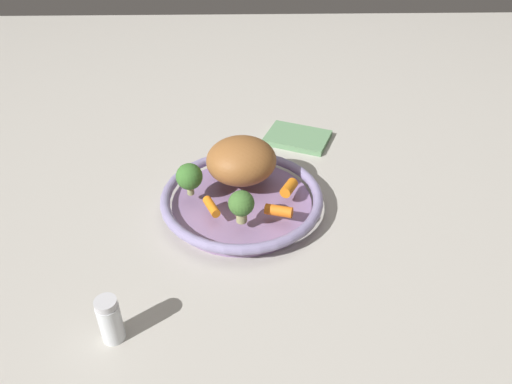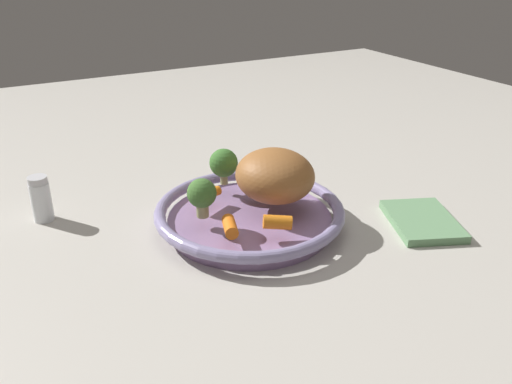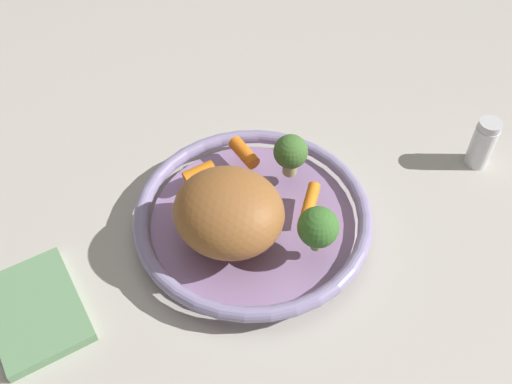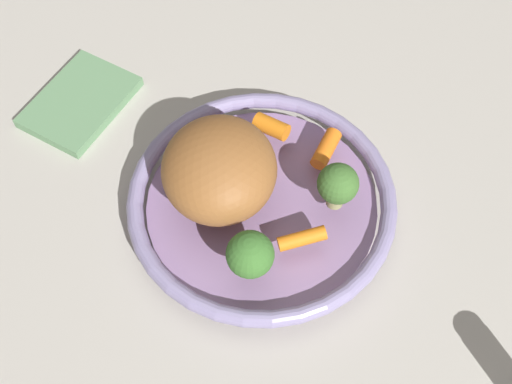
# 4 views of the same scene
# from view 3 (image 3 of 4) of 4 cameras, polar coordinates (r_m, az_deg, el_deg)

# --- Properties ---
(ground_plane) EXTENTS (2.43, 2.43, 0.00)m
(ground_plane) POSITION_cam_3_polar(r_m,az_deg,el_deg) (0.80, -0.30, -3.58)
(ground_plane) COLOR #B7B2A8
(serving_bowl) EXTENTS (0.32, 0.32, 0.04)m
(serving_bowl) POSITION_cam_3_polar(r_m,az_deg,el_deg) (0.78, -0.31, -2.62)
(serving_bowl) COLOR #8E709E
(serving_bowl) RESTS_ON ground_plane
(roast_chicken_piece) EXTENTS (0.16, 0.15, 0.09)m
(roast_chicken_piece) POSITION_cam_3_polar(r_m,az_deg,el_deg) (0.71, -2.93, -1.80)
(roast_chicken_piece) COLOR #945C2D
(roast_chicken_piece) RESTS_ON serving_bowl
(baby_carrot_near_rim) EXTENTS (0.04, 0.05, 0.03)m
(baby_carrot_near_rim) POSITION_cam_3_polar(r_m,az_deg,el_deg) (0.80, -5.31, 2.01)
(baby_carrot_near_rim) COLOR orange
(baby_carrot_near_rim) RESTS_ON serving_bowl
(baby_carrot_back) EXTENTS (0.04, 0.06, 0.02)m
(baby_carrot_back) POSITION_cam_3_polar(r_m,az_deg,el_deg) (0.77, 5.31, -0.91)
(baby_carrot_back) COLOR orange
(baby_carrot_back) RESTS_ON serving_bowl
(baby_carrot_right) EXTENTS (0.05, 0.04, 0.02)m
(baby_carrot_right) POSITION_cam_3_polar(r_m,az_deg,el_deg) (0.82, -1.17, 3.86)
(baby_carrot_right) COLOR orange
(baby_carrot_right) RESTS_ON serving_bowl
(broccoli_floret_large) EXTENTS (0.05, 0.05, 0.06)m
(broccoli_floret_large) POSITION_cam_3_polar(r_m,az_deg,el_deg) (0.79, 3.23, 3.93)
(broccoli_floret_large) COLOR tan
(broccoli_floret_large) RESTS_ON serving_bowl
(broccoli_floret_mid) EXTENTS (0.05, 0.05, 0.07)m
(broccoli_floret_mid) POSITION_cam_3_polar(r_m,az_deg,el_deg) (0.70, 6.04, -3.49)
(broccoli_floret_mid) COLOR #9DA466
(broccoli_floret_mid) RESTS_ON serving_bowl
(salt_shaker) EXTENTS (0.03, 0.03, 0.08)m
(salt_shaker) POSITION_cam_3_polar(r_m,az_deg,el_deg) (0.91, 21.22, 4.45)
(salt_shaker) COLOR silver
(salt_shaker) RESTS_ON ground_plane
(dish_towel) EXTENTS (0.17, 0.15, 0.01)m
(dish_towel) POSITION_cam_3_polar(r_m,az_deg,el_deg) (0.77, -20.69, -10.71)
(dish_towel) COLOR #669366
(dish_towel) RESTS_ON ground_plane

